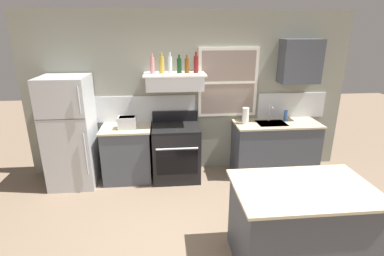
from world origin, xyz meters
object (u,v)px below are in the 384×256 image
at_px(bottle_rose_pink, 152,65).
at_px(bottle_red_label_wine, 196,64).
at_px(stove_range, 176,152).
at_px(bottle_dark_green_wine, 179,65).
at_px(bottle_champagne_gold_foil, 162,65).
at_px(dish_soap_bottle, 285,116).
at_px(kitchen_island, 299,225).
at_px(bottle_clear_tall, 170,64).
at_px(bottle_amber_wine, 187,65).
at_px(paper_towel_roll, 245,116).
at_px(refrigerator, 70,132).
at_px(toaster, 127,122).

height_order(bottle_rose_pink, bottle_red_label_wine, bottle_red_label_wine).
distance_m(stove_range, bottle_dark_green_wine, 1.41).
xyz_separation_m(stove_range, bottle_champagne_gold_foil, (-0.20, 0.13, 1.41)).
xyz_separation_m(dish_soap_bottle, kitchen_island, (-0.68, -2.17, -0.54)).
height_order(bottle_clear_tall, bottle_amber_wine, bottle_clear_tall).
bearing_deg(bottle_champagne_gold_foil, kitchen_island, -57.22).
relative_size(bottle_amber_wine, kitchen_island, 0.20).
relative_size(bottle_red_label_wine, paper_towel_roll, 1.19).
height_order(bottle_amber_wine, bottle_red_label_wine, bottle_red_label_wine).
height_order(refrigerator, toaster, refrigerator).
distance_m(bottle_amber_wine, dish_soap_bottle, 1.89).
relative_size(toaster, bottle_rose_pink, 0.97).
distance_m(toaster, paper_towel_roll, 1.91).
bearing_deg(refrigerator, bottle_champagne_gold_foil, 6.03).
bearing_deg(kitchen_island, paper_towel_roll, 91.26).
xyz_separation_m(bottle_rose_pink, bottle_dark_green_wine, (0.42, 0.01, -0.01)).
bearing_deg(bottle_clear_tall, bottle_champagne_gold_foil, -177.32).
height_order(stove_range, bottle_amber_wine, bottle_amber_wine).
bearing_deg(bottle_amber_wine, paper_towel_roll, -5.26).
distance_m(stove_range, bottle_rose_pink, 1.46).
relative_size(bottle_champagne_gold_foil, bottle_red_label_wine, 0.98).
height_order(bottle_rose_pink, bottle_dark_green_wine, bottle_rose_pink).
bearing_deg(bottle_red_label_wine, bottle_amber_wine, -175.87).
bearing_deg(dish_soap_bottle, bottle_red_label_wine, -179.94).
bearing_deg(bottle_dark_green_wine, bottle_red_label_wine, 0.81).
xyz_separation_m(stove_range, dish_soap_bottle, (1.88, 0.14, 0.54)).
distance_m(refrigerator, bottle_rose_pink, 1.66).
relative_size(toaster, bottle_amber_wine, 1.07).
height_order(bottle_dark_green_wine, dish_soap_bottle, bottle_dark_green_wine).
relative_size(bottle_champagne_gold_foil, kitchen_island, 0.22).
bearing_deg(bottle_dark_green_wine, bottle_champagne_gold_foil, -179.70).
bearing_deg(bottle_champagne_gold_foil, paper_towel_roll, -3.96).
relative_size(bottle_red_label_wine, kitchen_island, 0.23).
height_order(bottle_red_label_wine, kitchen_island, bottle_red_label_wine).
height_order(stove_range, kitchen_island, stove_range).
height_order(bottle_champagne_gold_foil, bottle_red_label_wine, bottle_red_label_wine).
xyz_separation_m(bottle_rose_pink, bottle_red_label_wine, (0.68, 0.01, 0.01)).
distance_m(toaster, bottle_clear_tall, 1.13).
bearing_deg(bottle_champagne_gold_foil, stove_range, -33.68).
bearing_deg(bottle_rose_pink, bottle_red_label_wine, 0.87).
distance_m(toaster, bottle_champagne_gold_foil, 1.05).
bearing_deg(bottle_amber_wine, toaster, -170.92).
bearing_deg(bottle_dark_green_wine, toaster, -169.20).
bearing_deg(bottle_champagne_gold_foil, refrigerator, -173.97).
bearing_deg(bottle_amber_wine, bottle_champagne_gold_foil, 179.23).
relative_size(toaster, bottle_dark_green_wine, 1.05).
bearing_deg(paper_towel_roll, bottle_dark_green_wine, 174.97).
bearing_deg(paper_towel_roll, bottle_champagne_gold_foil, 176.04).
bearing_deg(bottle_dark_green_wine, bottle_clear_tall, 178.11).
bearing_deg(kitchen_island, bottle_clear_tall, 120.20).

